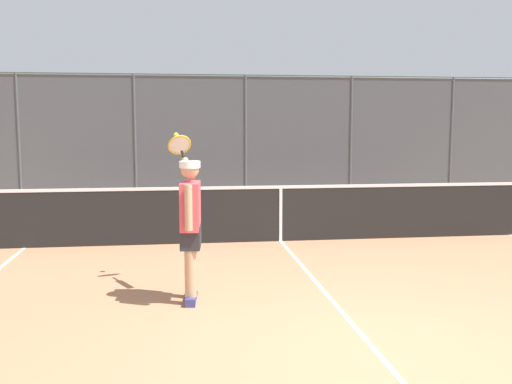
% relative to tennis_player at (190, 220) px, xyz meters
% --- Properties ---
extents(ground_plane, '(60.00, 60.00, 0.00)m').
position_rel_tennis_player_xyz_m(ground_plane, '(-1.60, 1.82, -0.94)').
color(ground_plane, '#B27551').
extents(fence_backdrop, '(19.74, 1.37, 3.25)m').
position_rel_tennis_player_xyz_m(fence_backdrop, '(-1.60, -9.02, 0.68)').
color(fence_backdrop, '#474C51').
rests_on(fence_backdrop, ground).
extents(tennis_net, '(10.92, 0.09, 1.07)m').
position_rel_tennis_player_xyz_m(tennis_net, '(-1.60, -3.17, -0.44)').
color(tennis_net, '#2D2D2D').
rests_on(tennis_net, ground).
extents(tennis_player, '(0.40, 1.38, 1.90)m').
position_rel_tennis_player_xyz_m(tennis_player, '(0.00, 0.00, 0.00)').
color(tennis_player, navy).
rests_on(tennis_player, ground).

